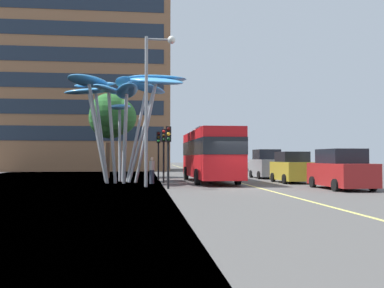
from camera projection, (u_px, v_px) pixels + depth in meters
The scene contains 14 objects.
ground at pixel (227, 190), 22.45m from camera, with size 120.00×240.00×0.10m.
red_bus at pixel (210, 152), 28.54m from camera, with size 2.80×10.72×3.58m.
leaf_sculpture at pixel (123, 94), 28.11m from camera, with size 8.29×8.61×7.30m.
traffic_light_kerb_near at pixel (168, 143), 22.27m from camera, with size 0.28×0.42×3.22m.
traffic_light_kerb_far at pixel (164, 144), 27.21m from camera, with size 0.28×0.42×3.41m.
traffic_light_island_mid at pixel (158, 145), 30.96m from camera, with size 0.28×0.42×3.48m.
car_parked_near at pixel (341, 170), 22.07m from camera, with size 2.08×4.50×2.06m.
car_parked_mid at pixel (292, 168), 27.74m from camera, with size 1.98×3.92×1.99m.
car_parked_far at pixel (266, 165), 33.84m from camera, with size 2.05×3.95×2.25m.
street_lamp at pixel (153, 91), 23.92m from camera, with size 1.71×0.44×8.42m.
tree_pavement_near at pixel (113, 116), 35.17m from camera, with size 3.89×3.83×6.80m.
tree_pavement_far at pixel (99, 127), 53.24m from camera, with size 4.22×5.57×7.66m.
pedestrian at pixel (152, 170), 26.63m from camera, with size 0.34×0.34×1.64m.
backdrop_building at pixel (67, 88), 55.87m from camera, with size 26.08×12.49×21.36m.
Camera 1 is at (-5.07, -22.18, 1.61)m, focal length 40.40 mm.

